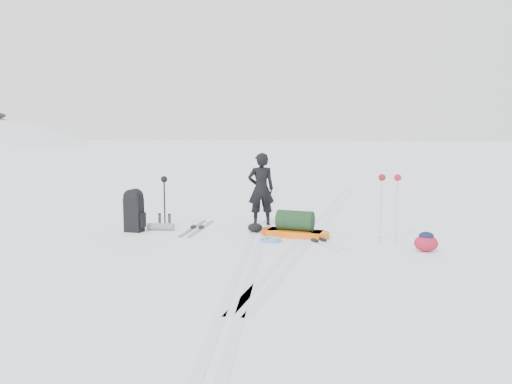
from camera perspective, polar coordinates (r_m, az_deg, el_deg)
ground at (r=11.07m, az=0.21°, el=-4.90°), size 200.00×200.00×0.00m
ski_tracks at (r=11.86m, az=3.74°, el=-4.09°), size 3.38×17.97×0.01m
skier at (r=12.06m, az=0.58°, el=0.33°), size 0.73×0.58×1.76m
pulk_sled at (r=10.85m, az=4.49°, el=-3.98°), size 1.56×0.73×0.58m
expedition_rucksack at (r=11.65m, az=-13.41°, el=-2.23°), size 1.06×0.52×0.98m
ski_poles_black at (r=11.77m, az=-10.45°, el=0.72°), size 0.15×0.16×1.24m
ski_poles_silver at (r=10.46m, az=15.02°, el=0.74°), size 0.45×0.15×1.42m
touring_skis_grey at (r=11.81m, az=-6.72°, el=-4.11°), size 0.36×2.00×0.07m
touring_skis_white at (r=10.43m, az=7.18°, el=-5.62°), size 1.26×1.80×0.07m
rope_coil at (r=10.45m, az=1.75°, el=-5.48°), size 0.56×0.56×0.05m
small_daypack at (r=10.06m, az=18.86°, el=-5.43°), size 0.50×0.41×0.38m
thermos_pair at (r=12.30m, az=-10.42°, el=-3.11°), size 0.32×0.18×0.31m
stuff_sack at (r=11.31m, az=-0.10°, el=-4.10°), size 0.40×0.35×0.21m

